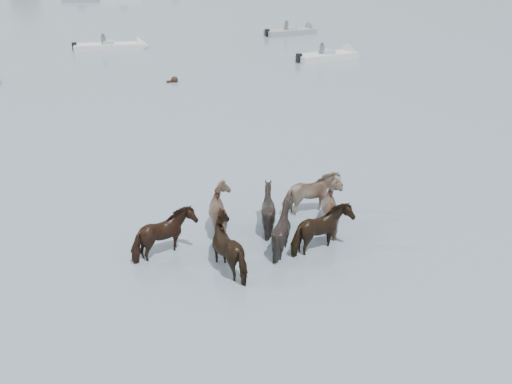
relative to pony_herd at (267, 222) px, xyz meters
name	(u,v)px	position (x,y,z in m)	size (l,w,h in m)	color
ground	(173,261)	(-2.88, -0.05, -0.57)	(400.00, 400.00, 0.00)	slate
pony_herd	(267,222)	(0.00, 0.00, 0.00)	(6.98, 3.90, 1.61)	black
swimming_pony	(174,80)	(2.56, 19.72, -0.47)	(0.72, 0.44, 0.44)	black
motorboat_c	(120,46)	(1.46, 31.78, -0.35)	(5.98, 2.78, 1.92)	silver
motorboat_d	(335,56)	(15.26, 21.85, -0.35)	(5.30, 1.90, 1.92)	silver
motorboat_e	(297,32)	(17.83, 32.88, -0.35)	(5.40, 1.83, 1.92)	gray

